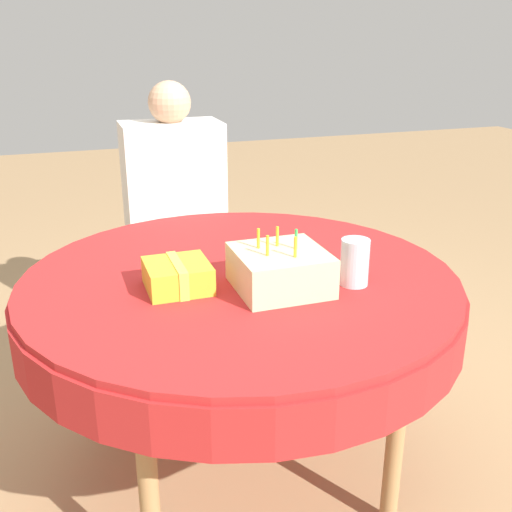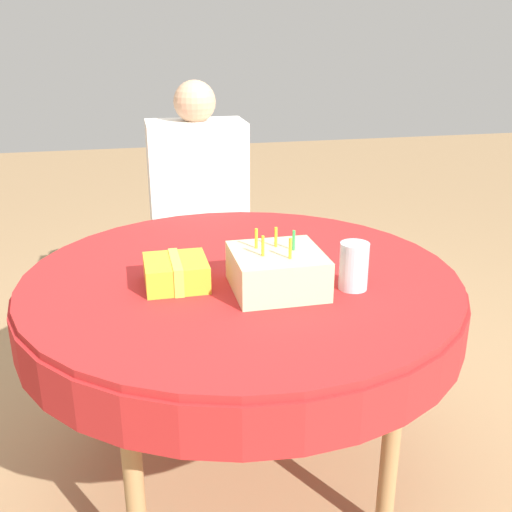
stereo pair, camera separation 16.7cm
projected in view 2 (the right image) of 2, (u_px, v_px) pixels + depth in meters
ground_plane at (243, 471)px, 1.97m from camera, size 12.00×12.00×0.00m
dining_table at (241, 299)px, 1.75m from camera, size 1.26×1.26×0.70m
chair at (196, 233)px, 2.71m from camera, size 0.42×0.42×0.95m
person at (198, 196)px, 2.55m from camera, size 0.41×0.34×1.17m
birthday_cake at (277, 271)px, 1.59m from camera, size 0.24×0.24×0.16m
drinking_glass at (354, 266)px, 1.60m from camera, size 0.08×0.08×0.13m
gift_box at (176, 273)px, 1.63m from camera, size 0.17×0.17×0.08m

